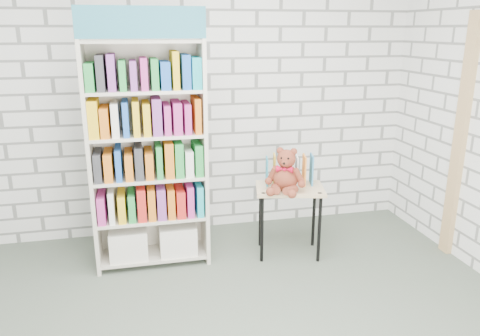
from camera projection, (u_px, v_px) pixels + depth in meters
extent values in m
cube|color=silver|center=(185.00, 90.00, 4.40)|extent=(4.50, 0.02, 2.80)
cube|color=beige|center=(91.00, 160.00, 3.75)|extent=(0.03, 0.37, 1.89)
cube|color=beige|center=(203.00, 154.00, 3.94)|extent=(0.03, 0.37, 1.89)
cube|color=beige|center=(148.00, 152.00, 4.01)|extent=(0.94, 0.02, 1.89)
cube|color=teal|center=(141.00, 22.00, 3.38)|extent=(0.94, 0.02, 0.23)
cube|color=beige|center=(154.00, 254.00, 4.09)|extent=(0.88, 0.35, 0.03)
cube|color=beige|center=(152.00, 216.00, 3.99)|extent=(0.88, 0.35, 0.03)
cube|color=beige|center=(150.00, 177.00, 3.89)|extent=(0.88, 0.35, 0.03)
cube|color=beige|center=(147.00, 135.00, 3.79)|extent=(0.88, 0.35, 0.03)
cube|color=beige|center=(145.00, 91.00, 3.69)|extent=(0.88, 0.35, 0.03)
cube|color=beige|center=(142.00, 41.00, 3.58)|extent=(0.88, 0.35, 0.03)
cube|color=silver|center=(129.00, 242.00, 4.01)|extent=(0.31, 0.31, 0.25)
cube|color=silver|center=(178.00, 237.00, 4.10)|extent=(0.31, 0.31, 0.25)
cube|color=#BF338C|center=(151.00, 201.00, 3.94)|extent=(0.88, 0.31, 0.25)
cube|color=#19A5B2|center=(149.00, 161.00, 3.84)|extent=(0.88, 0.31, 0.25)
cube|color=white|center=(146.00, 118.00, 3.74)|extent=(0.88, 0.31, 0.25)
cube|color=purple|center=(144.00, 73.00, 3.64)|extent=(0.88, 0.31, 0.25)
cube|color=tan|center=(290.00, 189.00, 4.08)|extent=(0.66, 0.52, 0.03)
cylinder|color=black|center=(262.00, 229.00, 4.02)|extent=(0.03, 0.03, 0.60)
cylinder|color=black|center=(260.00, 215.00, 4.32)|extent=(0.03, 0.03, 0.60)
cylinder|color=black|center=(319.00, 229.00, 4.02)|extent=(0.03, 0.03, 0.60)
cylinder|color=black|center=(314.00, 215.00, 4.32)|extent=(0.03, 0.03, 0.60)
cylinder|color=black|center=(263.00, 193.00, 3.93)|extent=(0.04, 0.04, 0.01)
cylinder|color=black|center=(320.00, 193.00, 3.93)|extent=(0.04, 0.04, 0.01)
cube|color=teal|center=(267.00, 171.00, 4.13)|extent=(0.05, 0.18, 0.24)
cube|color=yellow|center=(274.00, 171.00, 4.13)|extent=(0.05, 0.18, 0.24)
cube|color=orange|center=(282.00, 171.00, 4.13)|extent=(0.05, 0.18, 0.24)
cube|color=black|center=(289.00, 171.00, 4.13)|extent=(0.05, 0.18, 0.24)
cube|color=white|center=(297.00, 171.00, 4.13)|extent=(0.05, 0.18, 0.24)
cube|color=orange|center=(304.00, 171.00, 4.13)|extent=(0.05, 0.18, 0.24)
cube|color=teal|center=(312.00, 171.00, 4.13)|extent=(0.05, 0.18, 0.24)
ellipsoid|color=maroon|center=(286.00, 178.00, 3.97)|extent=(0.22, 0.19, 0.22)
sphere|color=maroon|center=(286.00, 159.00, 3.92)|extent=(0.16, 0.16, 0.16)
sphere|color=maroon|center=(280.00, 151.00, 3.93)|extent=(0.06, 0.06, 0.06)
sphere|color=maroon|center=(294.00, 152.00, 3.90)|extent=(0.06, 0.06, 0.06)
sphere|color=maroon|center=(285.00, 163.00, 3.87)|extent=(0.06, 0.06, 0.06)
sphere|color=black|center=(282.00, 158.00, 3.86)|extent=(0.02, 0.02, 0.02)
sphere|color=black|center=(288.00, 159.00, 3.85)|extent=(0.02, 0.02, 0.02)
sphere|color=black|center=(284.00, 164.00, 3.84)|extent=(0.02, 0.02, 0.02)
cylinder|color=maroon|center=(273.00, 174.00, 3.98)|extent=(0.11, 0.13, 0.16)
cylinder|color=maroon|center=(299.00, 176.00, 3.92)|extent=(0.13, 0.08, 0.16)
sphere|color=maroon|center=(269.00, 181.00, 3.99)|extent=(0.06, 0.06, 0.06)
sphere|color=maroon|center=(302.00, 184.00, 3.91)|extent=(0.06, 0.06, 0.06)
cylinder|color=maroon|center=(276.00, 189.00, 3.91)|extent=(0.10, 0.18, 0.09)
cylinder|color=maroon|center=(291.00, 190.00, 3.88)|extent=(0.17, 0.16, 0.09)
sphere|color=maroon|center=(271.00, 192.00, 3.85)|extent=(0.08, 0.08, 0.08)
sphere|color=maroon|center=(292.00, 194.00, 3.80)|extent=(0.08, 0.08, 0.08)
cone|color=#B70B2B|center=(280.00, 169.00, 3.90)|extent=(0.08, 0.08, 0.06)
cone|color=#B70B2B|center=(289.00, 170.00, 3.88)|extent=(0.08, 0.08, 0.06)
sphere|color=#B70B2B|center=(285.00, 169.00, 3.89)|extent=(0.03, 0.03, 0.03)
cube|color=tan|center=(460.00, 139.00, 3.99)|extent=(0.05, 0.12, 2.10)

